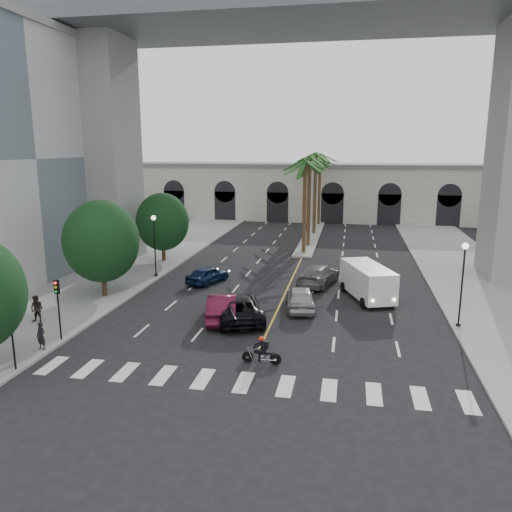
{
  "coord_description": "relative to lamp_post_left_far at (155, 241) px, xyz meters",
  "views": [
    {
      "loc": [
        4.64,
        -22.72,
        10.84
      ],
      "look_at": [
        -0.84,
        6.0,
        4.47
      ],
      "focal_mm": 35.0,
      "sensor_mm": 36.0,
      "label": 1
    }
  ],
  "objects": [
    {
      "name": "traffic_signal_near",
      "position": [
        0.1,
        -18.5,
        -0.71
      ],
      "size": [
        0.25,
        0.18,
        3.65
      ],
      "color": "black",
      "rests_on": "ground"
    },
    {
      "name": "street_tree_far",
      "position": [
        -1.6,
        6.0,
        0.68
      ],
      "size": [
        5.04,
        5.04,
        6.68
      ],
      "color": "#382616",
      "rests_on": "ground"
    },
    {
      "name": "car_d",
      "position": [
        13.68,
        0.39,
        -2.41
      ],
      "size": [
        3.53,
        6.0,
        1.63
      ],
      "primitive_type": "imported",
      "rotation": [
        0.0,
        0.0,
        2.91
      ],
      "color": "slate",
      "rests_on": "ground"
    },
    {
      "name": "cargo_van",
      "position": [
        17.45,
        -2.88,
        -1.83
      ],
      "size": [
        4.05,
        6.24,
        2.49
      ],
      "rotation": [
        0.0,
        0.0,
        0.35
      ],
      "color": "silver",
      "rests_on": "ground"
    },
    {
      "name": "car_c",
      "position": [
        9.21,
        -9.01,
        -2.38
      ],
      "size": [
        4.66,
        6.63,
        1.68
      ],
      "primitive_type": "imported",
      "rotation": [
        0.0,
        0.0,
        3.48
      ],
      "color": "black",
      "rests_on": "ground"
    },
    {
      "name": "motorcycle_rider",
      "position": [
        11.92,
        -15.28,
        -2.55
      ],
      "size": [
        2.06,
        0.56,
        1.48
      ],
      "rotation": [
        0.0,
        0.0,
        -0.02
      ],
      "color": "black",
      "rests_on": "ground"
    },
    {
      "name": "bridge",
      "position": [
        14.82,
        6.0,
        15.29
      ],
      "size": [
        75.0,
        13.0,
        26.0
      ],
      "color": "gray",
      "rests_on": "ground"
    },
    {
      "name": "sidewalk_left",
      "position": [
        -3.6,
        -1.0,
        -3.15
      ],
      "size": [
        8.0,
        100.0,
        0.15
      ],
      "primitive_type": "cube",
      "color": "gray",
      "rests_on": "ground"
    },
    {
      "name": "street_tree_mid",
      "position": [
        -1.6,
        -6.0,
        0.99
      ],
      "size": [
        5.44,
        5.44,
        7.21
      ],
      "color": "#382616",
      "rests_on": "ground"
    },
    {
      "name": "pedestrian_a",
      "position": [
        -0.1,
        -16.02,
        -2.31
      ],
      "size": [
        0.61,
        0.46,
        1.52
      ],
      "primitive_type": "imported",
      "rotation": [
        0.0,
        0.0,
        -0.2
      ],
      "color": "black",
      "rests_on": "sidewalk_left"
    },
    {
      "name": "car_b",
      "position": [
        8.2,
        -9.1,
        -2.37
      ],
      "size": [
        2.83,
        5.46,
        1.71
      ],
      "primitive_type": "imported",
      "rotation": [
        0.0,
        0.0,
        3.35
      ],
      "color": "#4C0F24",
      "rests_on": "ground"
    },
    {
      "name": "pedestrian_b",
      "position": [
        -2.92,
        -12.2,
        -2.21
      ],
      "size": [
        0.84,
        0.66,
        1.72
      ],
      "primitive_type": "imported",
      "rotation": [
        0.0,
        0.0,
        -0.01
      ],
      "color": "black",
      "rests_on": "sidewalk_left"
    },
    {
      "name": "palm_e",
      "position": [
        11.3,
        28.0,
        5.97
      ],
      "size": [
        3.2,
        3.2,
        10.4
      ],
      "color": "#47331E",
      "rests_on": "ground"
    },
    {
      "name": "pier_building",
      "position": [
        11.4,
        39.0,
        1.04
      ],
      "size": [
        71.0,
        10.5,
        8.5
      ],
      "color": "silver",
      "rests_on": "ground"
    },
    {
      "name": "car_a",
      "position": [
        12.9,
        -6.05,
        -2.42
      ],
      "size": [
        2.64,
        4.98,
        1.61
      ],
      "primitive_type": "imported",
      "rotation": [
        0.0,
        0.0,
        3.3
      ],
      "color": "#A1A2A6",
      "rests_on": "ground"
    },
    {
      "name": "lamp_post_left_far",
      "position": [
        0.0,
        0.0,
        0.0
      ],
      "size": [
        0.4,
        0.4,
        5.35
      ],
      "color": "black",
      "rests_on": "ground"
    },
    {
      "name": "lamp_post_right",
      "position": [
        22.8,
        -8.0,
        0.0
      ],
      "size": [
        0.4,
        0.4,
        5.35
      ],
      "color": "black",
      "rests_on": "ground"
    },
    {
      "name": "palm_a",
      "position": [
        11.4,
        12.0,
        5.88
      ],
      "size": [
        3.2,
        3.2,
        10.3
      ],
      "color": "#47331E",
      "rests_on": "ground"
    },
    {
      "name": "ground",
      "position": [
        11.4,
        -16.0,
        -3.22
      ],
      "size": [
        140.0,
        140.0,
        0.0
      ],
      "primitive_type": "plane",
      "color": "black",
      "rests_on": "ground"
    },
    {
      "name": "traffic_signal_far",
      "position": [
        0.1,
        -14.5,
        -0.71
      ],
      "size": [
        0.25,
        0.18,
        3.65
      ],
      "color": "black",
      "rests_on": "ground"
    },
    {
      "name": "car_e",
      "position": [
        4.79,
        -0.81,
        -2.51
      ],
      "size": [
        3.1,
        4.5,
        1.42
      ],
      "primitive_type": "imported",
      "rotation": [
        0.0,
        0.0,
        2.76
      ],
      "color": "#0D2141",
      "rests_on": "ground"
    },
    {
      "name": "sidewalk_right",
      "position": [
        26.4,
        -1.0,
        -3.15
      ],
      "size": [
        8.0,
        100.0,
        0.15
      ],
      "primitive_type": "cube",
      "color": "gray",
      "rests_on": "ground"
    },
    {
      "name": "median",
      "position": [
        11.4,
        22.0,
        -3.12
      ],
      "size": [
        2.0,
        24.0,
        0.2
      ],
      "primitive_type": "cube",
      "color": "gray",
      "rests_on": "ground"
    },
    {
      "name": "palm_c",
      "position": [
        11.2,
        20.0,
        5.69
      ],
      "size": [
        3.2,
        3.2,
        10.1
      ],
      "color": "#47331E",
      "rests_on": "ground"
    },
    {
      "name": "palm_f",
      "position": [
        11.6,
        32.0,
        6.24
      ],
      "size": [
        3.2,
        3.2,
        10.7
      ],
      "color": "#47331E",
      "rests_on": "ground"
    },
    {
      "name": "palm_b",
      "position": [
        11.5,
        16.0,
        6.15
      ],
      "size": [
        3.2,
        3.2,
        10.6
      ],
      "color": "#47331E",
      "rests_on": "ground"
    },
    {
      "name": "palm_d",
      "position": [
        11.55,
        24.0,
        6.43
      ],
      "size": [
        3.2,
        3.2,
        10.9
      ],
      "color": "#47331E",
      "rests_on": "ground"
    }
  ]
}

